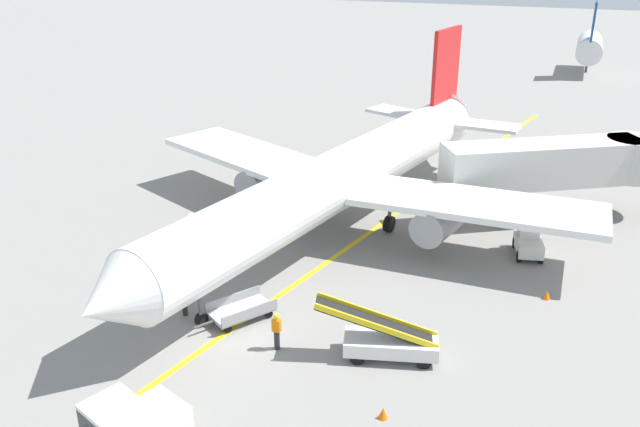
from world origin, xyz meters
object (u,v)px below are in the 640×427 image
(airliner, at_px, (344,176))
(belt_loader_forward_hold, at_px, (388,340))
(safety_cone_nose_right, at_px, (559,230))
(safety_cone_wingtip_right, at_px, (547,295))
(baggage_tug_by_cargo_door, at_px, (529,238))
(pushback_tug, at_px, (126,427))
(ground_crew_marshaller, at_px, (277,330))
(safety_cone_nose_left, at_px, (383,413))
(jet_bridge, at_px, (565,163))
(baggage_tug_near_wing, at_px, (194,237))
(ground_crew_wing_walker, at_px, (184,297))
(safety_cone_wingtip_left, at_px, (248,209))
(baggage_cart_loaded, at_px, (241,310))

(airliner, xyz_separation_m, belt_loader_forward_hold, (5.76, -11.12, -2.64))
(safety_cone_nose_right, height_order, safety_cone_wingtip_right, same)
(airliner, height_order, baggage_tug_by_cargo_door, airliner)
(pushback_tug, height_order, ground_crew_marshaller, pushback_tug)
(airliner, bearing_deg, pushback_tug, -92.50)
(belt_loader_forward_hold, height_order, safety_cone_nose_left, belt_loader_forward_hold)
(jet_bridge, height_order, baggage_tug_near_wing, jet_bridge)
(safety_cone_nose_left, bearing_deg, ground_crew_wing_walker, 161.25)
(pushback_tug, height_order, baggage_tug_near_wing, pushback_tug)
(jet_bridge, bearing_deg, safety_cone_nose_left, -102.79)
(ground_crew_marshaller, relative_size, safety_cone_wingtip_left, 3.86)
(safety_cone_nose_left, xyz_separation_m, safety_cone_nose_right, (5.06, 18.98, 0.00))
(safety_cone_wingtip_right, bearing_deg, baggage_tug_by_cargo_door, 105.78)
(jet_bridge, distance_m, ground_crew_marshaller, 21.49)
(safety_cone_wingtip_left, bearing_deg, safety_cone_wingtip_right, -13.96)
(baggage_tug_near_wing, bearing_deg, safety_cone_nose_right, 27.75)
(jet_bridge, xyz_separation_m, safety_cone_nose_left, (-4.84, -21.33, -3.32))
(baggage_tug_near_wing, bearing_deg, safety_cone_wingtip_right, 5.08)
(baggage_tug_near_wing, xyz_separation_m, ground_crew_marshaller, (7.96, -6.73, -0.02))
(ground_crew_wing_walker, bearing_deg, airliner, 71.93)
(baggage_tug_near_wing, distance_m, safety_cone_nose_right, 20.75)
(jet_bridge, xyz_separation_m, ground_crew_marshaller, (-10.18, -18.74, -2.63))
(baggage_tug_by_cargo_door, xyz_separation_m, safety_cone_nose_right, (1.47, 3.40, -0.71))
(airliner, xyz_separation_m, safety_cone_nose_left, (6.65, -14.82, -3.20))
(baggage_cart_loaded, bearing_deg, airliner, 84.02)
(pushback_tug, relative_size, baggage_cart_loaded, 1.13)
(safety_cone_nose_right, bearing_deg, ground_crew_marshaller, -122.38)
(airliner, xyz_separation_m, safety_cone_nose_right, (11.71, 4.15, -3.20))
(safety_cone_nose_left, bearing_deg, safety_cone_nose_right, 75.08)
(pushback_tug, distance_m, ground_crew_marshaller, 7.54)
(baggage_tug_by_cargo_door, xyz_separation_m, belt_loader_forward_hold, (-4.47, -11.87, -0.15))
(safety_cone_nose_right, bearing_deg, belt_loader_forward_hold, -111.27)
(airliner, relative_size, baggage_cart_loaded, 9.76)
(baggage_tug_near_wing, bearing_deg, ground_crew_marshaller, -40.21)
(baggage_cart_loaded, distance_m, safety_cone_nose_left, 8.79)
(belt_loader_forward_hold, height_order, ground_crew_marshaller, belt_loader_forward_hold)
(ground_crew_wing_walker, height_order, safety_cone_nose_left, ground_crew_wing_walker)
(airliner, bearing_deg, belt_loader_forward_hold, -62.59)
(ground_crew_marshaller, relative_size, safety_cone_wingtip_right, 3.86)
(baggage_tug_near_wing, height_order, baggage_cart_loaded, baggage_tug_near_wing)
(baggage_cart_loaded, relative_size, ground_crew_marshaller, 2.11)
(baggage_tug_near_wing, xyz_separation_m, ground_crew_wing_walker, (2.96, -5.81, -0.02))
(pushback_tug, relative_size, baggage_tug_near_wing, 1.50)
(pushback_tug, relative_size, belt_loader_forward_hold, 0.78)
(airliner, height_order, ground_crew_wing_walker, airliner)
(baggage_tug_by_cargo_door, distance_m, ground_crew_wing_walker, 18.43)
(baggage_tug_near_wing, bearing_deg, airliner, 39.64)
(ground_crew_marshaller, bearing_deg, safety_cone_wingtip_right, 39.21)
(safety_cone_wingtip_right, bearing_deg, safety_cone_nose_right, 88.87)
(pushback_tug, bearing_deg, baggage_tug_near_wing, 112.57)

